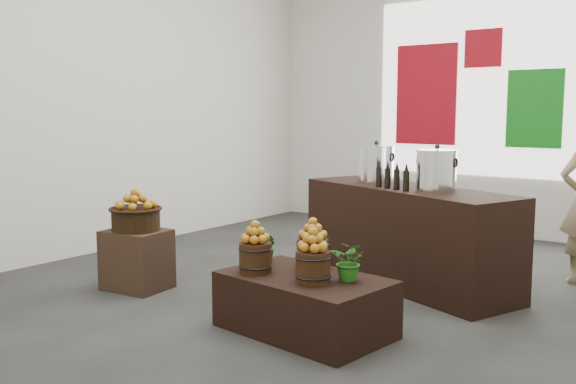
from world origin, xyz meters
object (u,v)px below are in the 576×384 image
Objects in this scene: stock_pot_left at (376,165)px; stock_pot_center at (437,172)px; crate at (137,260)px; wicker_basket at (136,220)px; counter at (407,236)px; display_table at (305,304)px.

stock_pot_left is 1.00× the size of stock_pot_center.
crate is at bearing -129.07° from stock_pot_left.
crate is 1.25× the size of wicker_basket.
stock_pot_center is at bearing -20.83° from stock_pot_left.
stock_pot_left is at bearing 180.00° from counter.
counter is 6.47× the size of stock_pot_center.
stock_pot_left reaches higher than wicker_basket.
display_table is at bearing -101.91° from stock_pot_center.
stock_pot_left is at bearing 50.93° from crate.
stock_pot_center is (2.30, 1.56, 0.84)m from crate.
wicker_basket is 2.59m from counter.
crate is at bearing -118.24° from counter.
counter is (1.95, 1.69, 0.19)m from crate.
display_table is 3.51× the size of stock_pot_left.
stock_pot_center reaches higher than crate.
stock_pot_left and stock_pot_center have the same top height.
stock_pot_center is at bearing 0.00° from counter.
wicker_basket is (0.00, 0.00, 0.38)m from crate.
crate is 1.57× the size of stock_pot_left.
wicker_basket reaches higher than crate.
wicker_basket is 2.82m from stock_pot_center.
stock_pot_left is (-0.44, 0.17, 0.65)m from counter.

